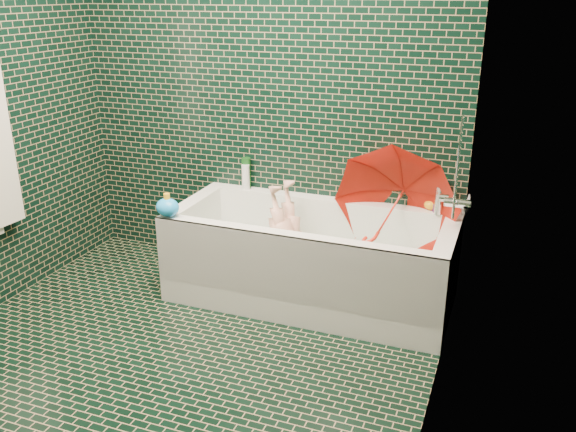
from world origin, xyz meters
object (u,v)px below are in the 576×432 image
at_px(child, 288,247).
at_px(bath_toy, 168,207).
at_px(umbrella, 390,213).
at_px(rubber_duck, 432,204).
at_px(bathtub, 310,267).

xyz_separation_m(child, bath_toy, (-0.63, -0.35, 0.30)).
xyz_separation_m(child, umbrella, (0.61, 0.07, 0.28)).
height_order(rubber_duck, bath_toy, bath_toy).
height_order(umbrella, rubber_duck, umbrella).
height_order(child, rubber_duck, rubber_duck).
relative_size(rubber_duck, bath_toy, 0.60).
height_order(bathtub, bath_toy, bath_toy).
bearing_deg(rubber_duck, bathtub, -156.09).
bearing_deg(umbrella, rubber_duck, 59.68).
distance_m(bathtub, umbrella, 0.60).
distance_m(rubber_duck, bath_toy, 1.59).
bearing_deg(bath_toy, umbrella, -0.07).
bearing_deg(umbrella, bath_toy, -151.41).
xyz_separation_m(umbrella, bath_toy, (-1.23, -0.42, 0.02)).
distance_m(umbrella, rubber_duck, 0.32).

